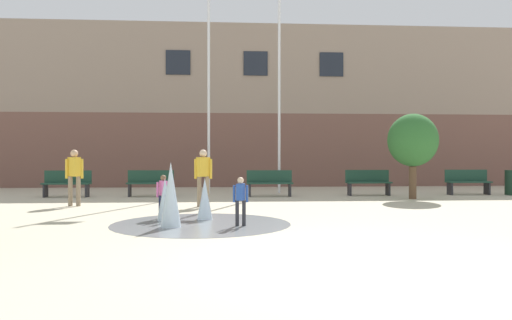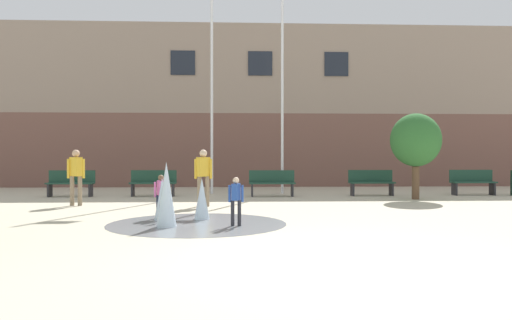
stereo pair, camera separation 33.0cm
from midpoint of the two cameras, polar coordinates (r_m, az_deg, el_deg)
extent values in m
plane|color=#BCB299|center=(6.82, 9.47, -11.49)|extent=(100.00, 100.00, 0.00)
cube|color=brown|center=(25.73, 0.48, 1.06)|extent=(36.00, 6.00, 3.36)
cube|color=gray|center=(26.04, 0.48, 9.32)|extent=(36.00, 6.00, 4.11)
cube|color=#1E232D|center=(23.15, -7.95, 10.95)|extent=(1.10, 0.06, 1.10)
cube|color=#1E232D|center=(23.10, 0.89, 10.97)|extent=(1.10, 0.06, 1.10)
cube|color=#1E232D|center=(23.57, 9.57, 10.76)|extent=(1.10, 0.06, 1.10)
cylinder|color=gray|center=(10.51, -5.83, -7.24)|extent=(3.72, 3.72, 0.01)
cone|color=silver|center=(11.16, -9.84, -4.42)|extent=(0.35, 0.35, 0.93)
cone|color=silver|center=(10.07, -9.29, -3.89)|extent=(0.41, 0.41, 1.30)
cone|color=silver|center=(11.18, -5.36, -4.42)|extent=(0.35, 0.35, 0.92)
cube|color=#28282D|center=(18.60, -22.04, -3.25)|extent=(0.06, 0.40, 0.44)
cube|color=#28282D|center=(18.19, -17.87, -3.32)|extent=(0.06, 0.40, 0.44)
cube|color=#1E4233|center=(18.37, -19.98, -2.52)|extent=(1.60, 0.44, 0.05)
cube|color=#1E4233|center=(18.55, -19.80, -1.77)|extent=(1.60, 0.04, 0.42)
cube|color=#28282D|center=(17.92, -13.39, -3.37)|extent=(0.06, 0.40, 0.44)
cube|color=#28282D|center=(17.71, -8.93, -3.40)|extent=(0.06, 0.40, 0.44)
cube|color=#1E4233|center=(17.78, -11.17, -2.60)|extent=(1.60, 0.44, 0.05)
cube|color=#1E4233|center=(17.97, -11.08, -1.82)|extent=(1.60, 0.04, 0.42)
cube|color=#28282D|center=(17.35, 0.09, -3.48)|extent=(0.06, 0.40, 0.44)
cube|color=#28282D|center=(17.47, 4.69, -3.45)|extent=(0.06, 0.40, 0.44)
cube|color=#1E4233|center=(17.38, 2.40, -2.66)|extent=(1.60, 0.44, 0.05)
cube|color=#1E4233|center=(17.57, 2.34, -1.86)|extent=(1.60, 0.04, 0.42)
cube|color=#28282D|center=(18.06, 11.47, -3.33)|extent=(0.06, 0.40, 0.44)
cube|color=#28282D|center=(18.45, 15.70, -3.26)|extent=(0.06, 0.40, 0.44)
cube|color=#1E4233|center=(18.23, 13.61, -2.53)|extent=(1.60, 0.44, 0.05)
cube|color=#1E4233|center=(18.41, 13.43, -1.77)|extent=(1.60, 0.04, 0.42)
cube|color=#28282D|center=(19.40, 22.18, -3.10)|extent=(0.06, 0.40, 0.44)
cube|color=#28282D|center=(20.02, 25.83, -3.00)|extent=(0.06, 0.40, 0.44)
cube|color=#1E4233|center=(19.69, 24.04, -2.34)|extent=(1.60, 0.44, 0.05)
cube|color=#1E4233|center=(19.86, 23.78, -1.63)|extent=(1.60, 0.04, 0.42)
cylinder|color=#89755B|center=(14.01, -5.82, -3.60)|extent=(0.12, 0.12, 0.84)
cylinder|color=#89755B|center=(14.00, -4.92, -3.61)|extent=(0.12, 0.12, 0.84)
cube|color=gold|center=(13.97, -5.38, -0.78)|extent=(0.39, 0.36, 0.54)
sphere|color=beige|center=(13.97, -5.38, 0.76)|extent=(0.21, 0.21, 0.21)
cylinder|color=gold|center=(13.98, -6.24, -1.01)|extent=(0.08, 0.08, 0.55)
cylinder|color=gold|center=(13.96, -4.51, -1.01)|extent=(0.08, 0.08, 0.55)
cylinder|color=#89755B|center=(15.03, -19.69, -3.35)|extent=(0.12, 0.12, 0.84)
cylinder|color=#89755B|center=(14.97, -18.89, -3.36)|extent=(0.12, 0.12, 0.84)
cube|color=gold|center=(14.97, -19.30, -0.72)|extent=(0.39, 0.37, 0.54)
sphere|color=tan|center=(14.97, -19.30, 0.71)|extent=(0.21, 0.21, 0.21)
cylinder|color=gold|center=(15.04, -20.06, -0.93)|extent=(0.08, 0.08, 0.55)
cylinder|color=gold|center=(14.91, -18.52, -0.93)|extent=(0.08, 0.08, 0.55)
cylinder|color=#1E233D|center=(11.49, -10.34, -5.30)|extent=(0.07, 0.07, 0.52)
cylinder|color=#1E233D|center=(11.47, -9.66, -5.31)|extent=(0.07, 0.07, 0.52)
cube|color=pink|center=(11.45, -10.00, -3.17)|extent=(0.20, 0.24, 0.33)
sphere|color=brown|center=(11.44, -10.01, -2.01)|extent=(0.13, 0.13, 0.13)
cylinder|color=pink|center=(11.47, -10.65, -3.34)|extent=(0.05, 0.05, 0.34)
cylinder|color=pink|center=(11.43, -9.36, -3.35)|extent=(0.05, 0.05, 0.34)
cylinder|color=#28282D|center=(10.09, -1.75, -6.10)|extent=(0.07, 0.07, 0.52)
cylinder|color=#28282D|center=(10.09, -0.97, -6.10)|extent=(0.07, 0.07, 0.52)
cube|color=#284C9E|center=(10.05, -1.36, -3.67)|extent=(0.19, 0.24, 0.33)
sphere|color=beige|center=(10.03, -1.36, -2.35)|extent=(0.13, 0.13, 0.13)
cylinder|color=#284C9E|center=(10.05, -2.11, -3.87)|extent=(0.05, 0.05, 0.34)
cylinder|color=#284C9E|center=(10.05, -0.62, -3.87)|extent=(0.05, 0.05, 0.34)
cylinder|color=silver|center=(19.00, -4.57, 9.45)|extent=(0.10, 0.10, 8.76)
cylinder|color=silver|center=(19.10, 3.53, 9.45)|extent=(0.10, 0.10, 8.80)
cylinder|color=brown|center=(17.12, 18.30, -2.50)|extent=(0.24, 0.24, 1.07)
ellipsoid|color=#2D662D|center=(17.10, 18.31, 2.19)|extent=(1.63, 1.63, 1.73)
camera|label=1|loc=(0.16, -89.32, 0.01)|focal=35.00mm
camera|label=2|loc=(0.16, 90.68, -0.01)|focal=35.00mm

